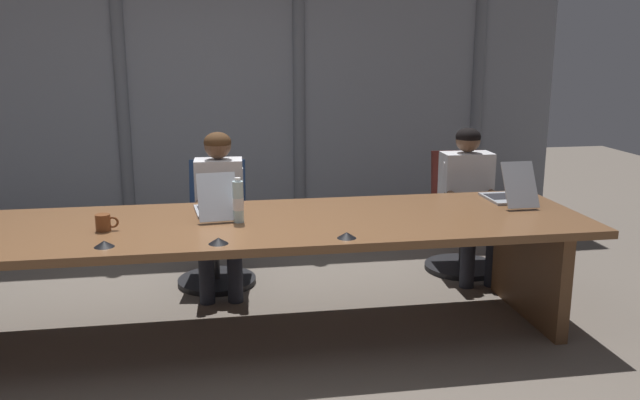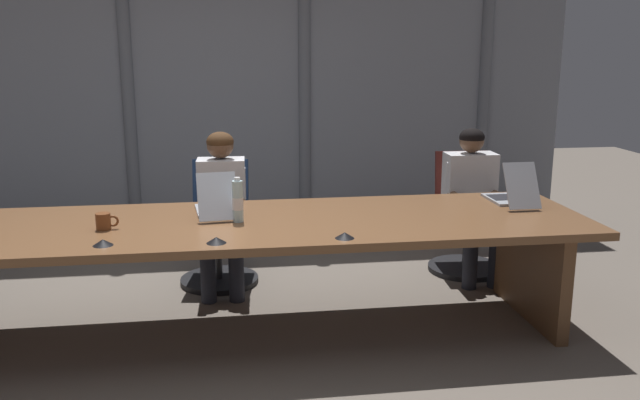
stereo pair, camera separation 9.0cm
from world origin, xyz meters
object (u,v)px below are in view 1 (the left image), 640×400
laptop_center (508,194)px  conference_mic_middle (104,244)px  office_chair_left_mid (216,238)px  conference_mic_left_side (218,241)px  office_chair_center (461,226)px  person_left_mid (219,202)px  laptop_left_mid (215,206)px  coffee_mug_near (104,223)px  water_bottle_primary (238,202)px  person_center (469,193)px  conference_mic_right_side (347,235)px

laptop_center → conference_mic_middle: 2.67m
laptop_center → office_chair_left_mid: 2.19m
conference_mic_left_side → office_chair_left_mid: bearing=90.1°
office_chair_center → person_left_mid: (-1.96, -0.16, 0.32)m
laptop_left_mid → coffee_mug_near: 0.70m
laptop_left_mid → conference_mic_middle: size_ratio=4.58×
person_left_mid → coffee_mug_near: 1.15m
office_chair_left_mid → coffee_mug_near: bearing=-22.9°
water_bottle_primary → person_left_mid: bearing=96.8°
laptop_center → conference_mic_middle: size_ratio=4.57×
person_left_mid → coffee_mug_near: bearing=-34.4°
office_chair_center → conference_mic_middle: bearing=-57.4°
office_chair_left_mid → water_bottle_primary: bearing=15.7°
laptop_left_mid → conference_mic_left_side: (0.00, -0.65, -0.04)m
person_left_mid → office_chair_left_mid: bearing=-167.2°
laptop_center → person_center: (-0.02, 0.64, -0.14)m
laptop_center → conference_mic_right_side: size_ratio=4.57×
office_chair_center → conference_mic_left_side: size_ratio=8.64×
conference_mic_right_side → office_chair_left_mid: bearing=116.1°
coffee_mug_near → conference_mic_middle: size_ratio=1.21×
conference_mic_right_side → coffee_mug_near: bearing=164.3°
person_center → conference_mic_left_side: (-1.97, -1.30, 0.09)m
office_chair_left_mid → office_chair_center: (1.98, 0.00, 0.01)m
laptop_center → person_left_mid: 2.07m
person_left_mid → conference_mic_right_side: bearing=29.9°
water_bottle_primary → coffee_mug_near: 0.79m
laptop_left_mid → person_center: person_center is taller
person_left_mid → conference_mic_middle: 1.41m
office_chair_center → water_bottle_primary: 2.18m
laptop_center → person_center: size_ratio=0.43×
laptop_center → person_center: bearing=1.4°
coffee_mug_near → conference_mic_left_side: 0.76m
office_chair_center → conference_mic_middle: 2.98m
laptop_left_mid → laptop_center: size_ratio=1.00×
office_chair_left_mid → water_bottle_primary: 1.15m
office_chair_center → laptop_center: bearing=4.3°
office_chair_left_mid → coffee_mug_near: office_chair_left_mid is taller
laptop_center → water_bottle_primary: size_ratio=1.81×
person_center → coffee_mug_near: size_ratio=8.77×
laptop_left_mid → laptop_center: bearing=-95.5°
laptop_left_mid → water_bottle_primary: size_ratio=1.81×
person_center → conference_mic_right_side: size_ratio=10.63×
laptop_center → office_chair_center: size_ratio=0.53×
laptop_left_mid → office_chair_left_mid: laptop_left_mid is taller
person_center → water_bottle_primary: person_center is taller
person_center → coffee_mug_near: (-2.63, -0.93, 0.13)m
person_left_mid → conference_mic_right_side: 1.48m
conference_mic_left_side → conference_mic_right_side: size_ratio=1.00×
office_chair_left_mid → conference_mic_right_side: size_ratio=8.46×
person_left_mid → conference_mic_right_side: person_left_mid is taller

